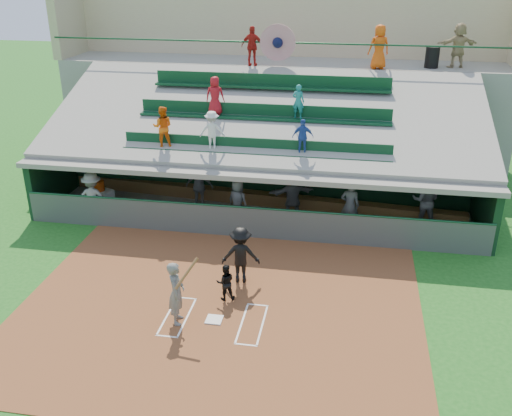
% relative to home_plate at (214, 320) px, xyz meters
% --- Properties ---
extents(ground, '(100.00, 100.00, 0.00)m').
position_rel_home_plate_xyz_m(ground, '(0.00, 0.00, -0.04)').
color(ground, '#1B5819').
rests_on(ground, ground).
extents(dirt_slab, '(11.00, 9.00, 0.02)m').
position_rel_home_plate_xyz_m(dirt_slab, '(0.00, 0.50, -0.03)').
color(dirt_slab, brown).
rests_on(dirt_slab, ground).
extents(home_plate, '(0.43, 0.43, 0.03)m').
position_rel_home_plate_xyz_m(home_plate, '(0.00, 0.00, 0.00)').
color(home_plate, silver).
rests_on(home_plate, dirt_slab).
extents(batters_box_chalk, '(2.65, 1.85, 0.01)m').
position_rel_home_plate_xyz_m(batters_box_chalk, '(0.00, 0.00, -0.01)').
color(batters_box_chalk, white).
rests_on(batters_box_chalk, dirt_slab).
extents(dugout_floor, '(16.00, 3.50, 0.04)m').
position_rel_home_plate_xyz_m(dugout_floor, '(0.00, 6.75, -0.02)').
color(dugout_floor, gray).
rests_on(dugout_floor, ground).
extents(concourse_slab, '(20.00, 3.00, 4.60)m').
position_rel_home_plate_xyz_m(concourse_slab, '(0.00, 13.50, 2.26)').
color(concourse_slab, gray).
rests_on(concourse_slab, ground).
extents(grandstand, '(20.40, 10.40, 7.80)m').
position_rel_home_plate_xyz_m(grandstand, '(-0.01, 10.51, 2.23)').
color(grandstand, '#4D524D').
rests_on(grandstand, ground).
extents(batter_at_plate, '(0.89, 0.78, 1.95)m').
position_rel_home_plate_xyz_m(batter_at_plate, '(-0.93, -0.21, 0.87)').
color(batter_at_plate, '#595B56').
rests_on(batter_at_plate, dirt_slab).
extents(catcher, '(0.62, 0.54, 1.08)m').
position_rel_home_plate_xyz_m(catcher, '(0.08, 1.07, 0.52)').
color(catcher, black).
rests_on(catcher, dirt_slab).
extents(home_umpire, '(1.21, 0.81, 1.75)m').
position_rel_home_plate_xyz_m(home_umpire, '(0.31, 2.11, 0.86)').
color(home_umpire, black).
rests_on(home_umpire, dirt_slab).
extents(dugout_bench, '(15.59, 2.00, 0.47)m').
position_rel_home_plate_xyz_m(dugout_bench, '(-0.18, 7.86, 0.24)').
color(dugout_bench, brown).
rests_on(dugout_bench, dugout_floor).
extents(white_table, '(0.98, 0.87, 0.71)m').
position_rel_home_plate_xyz_m(white_table, '(-5.98, 6.49, 0.36)').
color(white_table, white).
rests_on(white_table, dugout_floor).
extents(water_cooler, '(0.38, 0.38, 0.38)m').
position_rel_home_plate_xyz_m(water_cooler, '(-6.00, 6.46, 0.90)').
color(water_cooler, '#C4410B').
rests_on(water_cooler, white_table).
extents(dugout_player_a, '(1.31, 0.86, 1.90)m').
position_rel_home_plate_xyz_m(dugout_player_a, '(-5.68, 5.21, 0.95)').
color(dugout_player_a, '#60635E').
rests_on(dugout_player_a, dugout_floor).
extents(dugout_player_b, '(1.07, 0.48, 1.80)m').
position_rel_home_plate_xyz_m(dugout_player_b, '(-2.23, 7.05, 0.91)').
color(dugout_player_b, '#5C5F5A').
rests_on(dugout_player_b, dugout_floor).
extents(dugout_player_c, '(0.92, 0.78, 1.59)m').
position_rel_home_plate_xyz_m(dugout_player_c, '(-0.59, 6.15, 0.80)').
color(dugout_player_c, '#5C5F59').
rests_on(dugout_player_c, dugout_floor).
extents(dugout_player_d, '(1.77, 1.16, 1.83)m').
position_rel_home_plate_xyz_m(dugout_player_d, '(1.31, 6.82, 0.92)').
color(dugout_player_d, '#545752').
rests_on(dugout_player_d, dugout_floor).
extents(dugout_player_e, '(0.68, 0.47, 1.79)m').
position_rel_home_plate_xyz_m(dugout_player_e, '(3.39, 6.20, 0.90)').
color(dugout_player_e, '#595C57').
rests_on(dugout_player_e, dugout_floor).
extents(dugout_player_f, '(1.05, 0.87, 1.96)m').
position_rel_home_plate_xyz_m(dugout_player_f, '(6.02, 6.88, 0.99)').
color(dugout_player_f, '#575A55').
rests_on(dugout_player_f, dugout_floor).
extents(trash_bin, '(0.57, 0.57, 0.86)m').
position_rel_home_plate_xyz_m(trash_bin, '(6.39, 12.88, 4.99)').
color(trash_bin, black).
rests_on(trash_bin, concourse_slab).
extents(concourse_staff_a, '(0.99, 0.46, 1.65)m').
position_rel_home_plate_xyz_m(concourse_staff_a, '(-1.08, 12.04, 5.39)').
color(concourse_staff_a, '#AE1A13').
rests_on(concourse_staff_a, concourse_slab).
extents(concourse_staff_b, '(1.00, 0.80, 1.78)m').
position_rel_home_plate_xyz_m(concourse_staff_b, '(4.16, 12.25, 5.45)').
color(concourse_staff_b, '#E3510D').
rests_on(concourse_staff_b, concourse_slab).
extents(concourse_staff_c, '(1.77, 0.95, 1.82)m').
position_rel_home_plate_xyz_m(concourse_staff_c, '(7.41, 13.11, 5.47)').
color(concourse_staff_c, tan).
rests_on(concourse_staff_c, concourse_slab).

